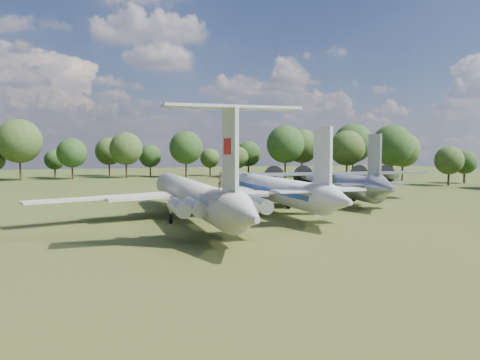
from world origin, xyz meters
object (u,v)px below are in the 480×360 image
object	(u,v)px
an12_transport	(339,187)
person_on_il62	(221,181)
tu104_jet	(268,192)
il62_airliner	(191,200)

from	to	relation	value
an12_transport	person_on_il62	size ratio (longest dim) A/B	21.05
an12_transport	tu104_jet	bearing A→B (deg)	-154.47
an12_transport	person_on_il62	world-z (taller)	person_on_il62
tu104_jet	person_on_il62	size ratio (longest dim) A/B	27.96
il62_airliner	tu104_jet	bearing A→B (deg)	29.06
tu104_jet	person_on_il62	xyz separation A→B (m)	(-13.50, -20.77, 3.41)
tu104_jet	an12_transport	size ratio (longest dim) A/B	1.33
il62_airliner	an12_transport	world-z (taller)	il62_airliner
il62_airliner	an12_transport	bearing A→B (deg)	24.33
tu104_jet	an12_transport	distance (m)	16.01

